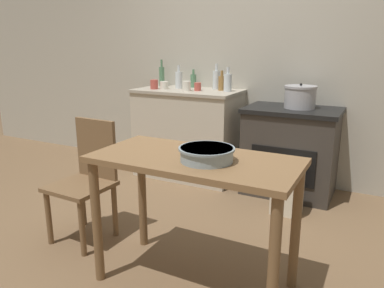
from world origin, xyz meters
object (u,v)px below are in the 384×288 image
(cup_mid_right, at_px, (198,87))
(bottle_far_left, at_px, (193,80))
(work_table, at_px, (195,180))
(cup_right, at_px, (154,84))
(flour_sack, at_px, (287,191))
(stove, at_px, (290,151))
(bottle_center_right, at_px, (228,82))
(bottle_center, at_px, (179,79))
(cup_far_right, at_px, (164,85))
(chair, at_px, (87,177))
(bottle_center_left, at_px, (222,83))
(cup_end_right, at_px, (187,86))
(bottle_mid_left, at_px, (216,79))
(mixing_bowl_large, at_px, (207,153))
(bottle_left, at_px, (162,76))
(stock_pot, at_px, (300,97))

(cup_mid_right, bearing_deg, bottle_far_left, 125.13)
(work_table, height_order, cup_right, cup_right)
(flour_sack, relative_size, cup_mid_right, 4.94)
(stove, distance_m, bottle_center_right, 0.92)
(bottle_center, xyz_separation_m, cup_right, (-0.20, -0.19, -0.05))
(bottle_center, distance_m, cup_far_right, 0.18)
(chair, distance_m, bottle_center_left, 1.77)
(cup_far_right, height_order, cup_end_right, cup_end_right)
(bottle_mid_left, height_order, bottle_center_left, bottle_mid_left)
(mixing_bowl_large, height_order, bottle_center_left, bottle_center_left)
(work_table, xyz_separation_m, cup_end_right, (-0.91, 1.60, 0.33))
(mixing_bowl_large, bearing_deg, cup_right, 130.43)
(flour_sack, relative_size, cup_end_right, 4.11)
(cup_mid_right, xyz_separation_m, cup_end_right, (-0.10, -0.06, 0.01))
(bottle_mid_left, height_order, cup_right, bottle_mid_left)
(bottle_center_left, relative_size, cup_mid_right, 2.47)
(mixing_bowl_large, height_order, bottle_mid_left, bottle_mid_left)
(mixing_bowl_large, distance_m, cup_end_right, 1.93)
(bottle_far_left, height_order, bottle_center_left, bottle_center_left)
(bottle_mid_left, height_order, bottle_center, bottle_mid_left)
(stove, xyz_separation_m, cup_end_right, (-1.07, -0.11, 0.58))
(bottle_left, bearing_deg, bottle_mid_left, 0.15)
(bottle_left, height_order, cup_right, bottle_left)
(bottle_mid_left, bearing_deg, flour_sack, -34.69)
(bottle_left, bearing_deg, cup_end_right, -30.96)
(chair, relative_size, bottle_mid_left, 3.31)
(bottle_left, height_order, cup_mid_right, bottle_left)
(work_table, bearing_deg, bottle_mid_left, 110.48)
(bottle_far_left, distance_m, cup_right, 0.45)
(cup_end_right, bearing_deg, bottle_left, 149.04)
(bottle_center, distance_m, cup_right, 0.27)
(bottle_left, relative_size, bottle_center, 1.20)
(flour_sack, xyz_separation_m, cup_end_right, (-1.17, 0.38, 0.79))
(bottle_center, xyz_separation_m, cup_end_right, (0.18, -0.17, -0.05))
(stove, relative_size, cup_mid_right, 10.57)
(stock_pot, xyz_separation_m, bottle_center, (-1.30, 0.04, 0.10))
(stove, bearing_deg, cup_far_right, -176.97)
(cup_mid_right, bearing_deg, bottle_center_right, 15.73)
(flour_sack, bearing_deg, bottle_center_left, 146.08)
(bottle_center_left, distance_m, cup_end_right, 0.36)
(chair, distance_m, bottle_center, 1.72)
(bottle_far_left, height_order, bottle_mid_left, bottle_mid_left)
(bottle_mid_left, height_order, cup_mid_right, bottle_mid_left)
(bottle_far_left, xyz_separation_m, bottle_center, (-0.09, -0.16, 0.02))
(cup_mid_right, bearing_deg, work_table, -63.94)
(flour_sack, height_order, cup_end_right, cup_end_right)
(bottle_left, height_order, bottle_mid_left, bottle_left)
(work_table, xyz_separation_m, bottle_far_left, (-1.00, 1.93, 0.36))
(flour_sack, height_order, mixing_bowl_large, mixing_bowl_large)
(chair, height_order, cup_mid_right, cup_mid_right)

